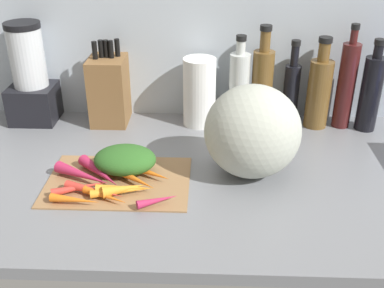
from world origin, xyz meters
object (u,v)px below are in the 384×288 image
(carrot_0, at_px, (124,189))
(knife_block, at_px, (110,89))
(carrot_12, at_px, (75,200))
(bottle_1, at_px, (262,85))
(carrot_4, at_px, (158,200))
(carrot_11, at_px, (120,162))
(carrot_3, at_px, (130,177))
(carrot_2, at_px, (149,173))
(carrot_6, at_px, (105,196))
(bottle_3, at_px, (319,91))
(paper_towel_roll, at_px, (199,92))
(bottle_0, at_px, (239,88))
(carrot_5, at_px, (95,191))
(cutting_board, at_px, (118,181))
(carrot_7, at_px, (80,187))
(carrot_8, at_px, (122,189))
(carrot_10, at_px, (82,175))
(winter_squash, at_px, (252,132))
(blender_appliance, at_px, (31,80))
(carrot_1, at_px, (123,191))
(bottle_5, at_px, (371,92))
(bottle_2, at_px, (291,91))
(bottle_4, at_px, (346,85))

(carrot_0, xyz_separation_m, knife_block, (-0.12, 0.45, 0.09))
(carrot_12, distance_m, bottle_1, 0.70)
(carrot_4, bearing_deg, carrot_11, 124.89)
(carrot_3, distance_m, carrot_4, 0.13)
(carrot_2, distance_m, knife_block, 0.41)
(carrot_4, bearing_deg, knife_block, 112.62)
(carrot_6, bearing_deg, carrot_2, 49.22)
(bottle_3, bearing_deg, carrot_3, -145.41)
(paper_towel_roll, relative_size, bottle_0, 0.75)
(carrot_5, bearing_deg, cutting_board, 58.09)
(carrot_7, distance_m, carrot_8, 0.11)
(carrot_12, bearing_deg, carrot_10, 94.27)
(carrot_2, xyz_separation_m, carrot_12, (-0.16, -0.13, -0.00))
(winter_squash, height_order, blender_appliance, blender_appliance)
(cutting_board, distance_m, carrot_4, 0.16)
(carrot_10, bearing_deg, carrot_1, -28.10)
(carrot_3, xyz_separation_m, winter_squash, (0.31, 0.07, 0.10))
(carrot_4, distance_m, bottle_0, 0.53)
(bottle_1, bearing_deg, carrot_7, -138.00)
(carrot_5, distance_m, bottle_1, 0.64)
(bottle_5, bearing_deg, bottle_0, 177.46)
(carrot_4, bearing_deg, bottle_2, 52.55)
(carrot_6, relative_size, carrot_7, 0.88)
(paper_towel_roll, bearing_deg, carrot_3, -114.15)
(knife_block, bearing_deg, bottle_5, -2.25)
(carrot_2, xyz_separation_m, bottle_2, (0.42, 0.37, 0.09))
(carrot_10, bearing_deg, winter_squash, 8.88)
(carrot_8, bearing_deg, carrot_6, -141.64)
(carrot_0, relative_size, blender_appliance, 0.33)
(carrot_4, relative_size, bottle_3, 0.35)
(carrot_4, xyz_separation_m, carrot_10, (-0.21, 0.10, 0.01))
(carrot_4, bearing_deg, carrot_0, 155.70)
(bottle_0, bearing_deg, bottle_1, 9.16)
(cutting_board, bearing_deg, bottle_3, 32.34)
(carrot_4, xyz_separation_m, carrot_7, (-0.20, 0.05, -0.00))
(carrot_0, xyz_separation_m, bottle_5, (0.71, 0.42, 0.10))
(carrot_1, height_order, carrot_7, same)
(carrot_11, bearing_deg, carrot_12, -113.59)
(carrot_12, bearing_deg, bottle_1, 45.48)
(carrot_11, distance_m, bottle_4, 0.74)
(carrot_4, distance_m, carrot_5, 0.16)
(carrot_1, xyz_separation_m, carrot_5, (-0.07, -0.00, 0.00))
(carrot_0, bearing_deg, bottle_0, 55.38)
(cutting_board, distance_m, bottle_5, 0.82)
(carrot_4, xyz_separation_m, paper_towel_roll, (0.09, 0.47, 0.09))
(carrot_2, height_order, knife_block, knife_block)
(bottle_5, bearing_deg, carrot_0, -149.48)
(bottle_3, xyz_separation_m, bottle_5, (0.16, -0.02, 0.00))
(cutting_board, relative_size, carrot_0, 3.50)
(bottle_0, bearing_deg, carrot_12, -130.53)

